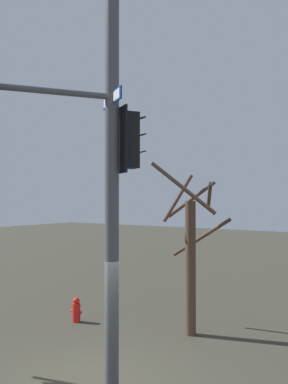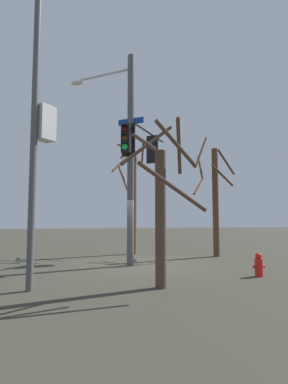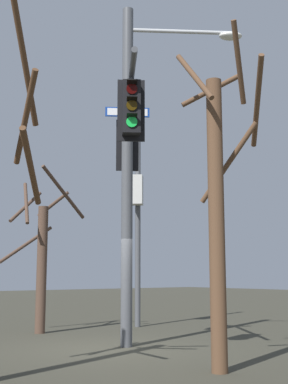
{
  "view_description": "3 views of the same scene",
  "coord_description": "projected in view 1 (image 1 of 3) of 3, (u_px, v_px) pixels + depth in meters",
  "views": [
    {
      "loc": [
        -5.42,
        6.12,
        3.7
      ],
      "look_at": [
        -1.03,
        -0.28,
        3.83
      ],
      "focal_mm": 38.13,
      "sensor_mm": 36.0,
      "label": 1
    },
    {
      "loc": [
        -2.05,
        -11.58,
        1.84
      ],
      "look_at": [
        0.13,
        0.23,
        2.85
      ],
      "focal_mm": 28.09,
      "sensor_mm": 36.0,
      "label": 2
    },
    {
      "loc": [
        6.96,
        10.02,
        1.67
      ],
      "look_at": [
        -0.96,
        -0.01,
        3.69
      ],
      "focal_mm": 48.75,
      "sensor_mm": 36.0,
      "label": 3
    }
  ],
  "objects": [
    {
      "name": "main_signal_pole_assembly",
      "position": [
        95.0,
        144.0,
        7.62
      ],
      "size": [
        4.63,
        3.63,
        8.39
      ],
      "rotation": [
        0.0,
        0.0,
        0.97
      ],
      "color": "#4C4F54",
      "rests_on": "ground"
    },
    {
      "name": "bare_tree_across_street",
      "position": [
        191.0,
        253.0,
        11.16
      ],
      "size": [
        2.04,
        2.08,
        4.67
      ],
      "color": "#4F392D",
      "rests_on": "ground"
    },
    {
      "name": "fire_hydrant",
      "position": [
        76.0,
        310.0,
        12.23
      ],
      "size": [
        0.38,
        0.24,
        0.73
      ],
      "color": "red",
      "rests_on": "ground"
    }
  ]
}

